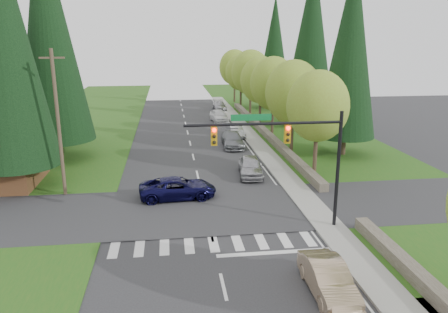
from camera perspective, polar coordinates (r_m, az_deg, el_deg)
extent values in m
plane|color=#28282B|center=(20.99, -0.44, -15.20)|extent=(120.00, 120.00, 0.00)
cube|color=#205717|center=(42.24, 13.94, 0.22)|extent=(14.00, 110.00, 0.06)
cube|color=#205717|center=(40.88, -22.45, -0.99)|extent=(14.00, 110.00, 0.06)
cube|color=#28282B|center=(28.14, -2.42, -6.98)|extent=(120.00, 8.00, 0.10)
cube|color=gray|center=(42.32, 5.25, 0.70)|extent=(1.80, 80.00, 0.13)
cube|color=gray|center=(42.15, 4.12, 0.66)|extent=(0.20, 80.00, 0.13)
cube|color=#4C4438|center=(21.11, 25.52, -15.54)|extent=(0.70, 14.00, 0.70)
cube|color=#4C4438|center=(50.22, 5.19, 3.34)|extent=(0.70, 40.00, 0.70)
cylinder|color=black|center=(25.39, 14.63, -1.82)|extent=(0.20, 0.20, 6.80)
cylinder|color=black|center=(23.45, 5.26, 4.28)|extent=(8.60, 0.16, 0.16)
cube|color=#0C662D|center=(23.30, 3.57, 5.11)|extent=(2.20, 0.04, 0.35)
cube|color=#BF8C0C|center=(23.89, 8.28, 2.91)|extent=(0.32, 0.24, 1.00)
sphere|color=#FF0C05|center=(23.69, 8.40, 3.67)|extent=(0.22, 0.22, 0.22)
cube|color=#BF8C0C|center=(23.15, -1.32, 2.67)|extent=(0.32, 0.24, 1.00)
sphere|color=#FF0C05|center=(22.94, -1.29, 3.45)|extent=(0.22, 0.22, 0.22)
cylinder|color=#473828|center=(31.36, -20.80, 3.89)|extent=(0.24, 0.24, 10.00)
cube|color=#473828|center=(30.88, -21.58, 11.91)|extent=(1.60, 0.10, 0.12)
cylinder|color=#38281C|center=(34.92, 11.86, 1.22)|extent=(0.32, 0.32, 4.76)
ellipsoid|color=olive|center=(34.30, 12.16, 6.47)|extent=(4.80, 4.80, 5.52)
cylinder|color=#38281C|center=(41.43, 8.88, 3.67)|extent=(0.32, 0.32, 4.93)
ellipsoid|color=olive|center=(40.91, 9.07, 8.26)|extent=(5.20, 5.20, 5.98)
cylinder|color=#38281C|center=(48.02, 6.35, 5.40)|extent=(0.32, 0.32, 5.04)
ellipsoid|color=olive|center=(47.56, 6.47, 9.46)|extent=(5.00, 5.00, 5.75)
cylinder|color=#38281C|center=(54.80, 4.73, 6.53)|extent=(0.32, 0.32, 4.82)
ellipsoid|color=olive|center=(54.40, 4.80, 9.93)|extent=(5.00, 5.00, 5.75)
cylinder|color=#38281C|center=(61.58, 3.47, 7.67)|extent=(0.32, 0.32, 5.15)
ellipsoid|color=olive|center=(61.23, 3.52, 10.91)|extent=(5.40, 5.40, 6.21)
cylinder|color=#38281C|center=(68.41, 2.20, 8.25)|extent=(0.32, 0.32, 4.70)
ellipsoid|color=olive|center=(68.10, 2.22, 10.91)|extent=(4.80, 4.80, 5.52)
cylinder|color=#38281C|center=(75.28, 1.39, 9.00)|extent=(0.32, 0.32, 4.98)
ellipsoid|color=olive|center=(74.99, 1.40, 11.57)|extent=(5.20, 5.20, 5.98)
cylinder|color=#38281C|center=(35.10, -25.03, -2.18)|extent=(0.50, 0.50, 2.00)
cone|color=black|center=(33.76, -26.93, 13.93)|extent=(6.12, 6.12, 18.00)
cylinder|color=#38281C|center=(42.27, -20.60, 1.06)|extent=(0.50, 0.50, 2.00)
cone|color=black|center=(41.17, -21.97, 15.10)|extent=(6.46, 6.46, 19.00)
cylinder|color=#38281C|center=(48.43, -21.36, 2.69)|extent=(0.50, 0.50, 2.00)
cone|color=black|center=(47.47, -22.47, 13.71)|extent=(5.78, 5.78, 17.00)
cylinder|color=#38281C|center=(42.37, 15.29, 1.53)|extent=(0.50, 0.50, 2.00)
cone|color=black|center=(41.28, 16.16, 13.49)|extent=(5.44, 5.44, 16.00)
cylinder|color=#38281C|center=(55.57, 10.79, 4.96)|extent=(0.50, 0.50, 2.00)
cone|color=black|center=(54.73, 11.32, 15.11)|extent=(6.12, 6.12, 18.00)
cylinder|color=#38281C|center=(68.60, 6.39, 7.05)|extent=(0.50, 0.50, 2.00)
cone|color=black|center=(67.94, 6.61, 13.99)|extent=(5.10, 5.10, 15.00)
imported|color=tan|center=(19.80, 13.44, -15.27)|extent=(1.55, 4.36, 1.43)
imported|color=#0B0A33|center=(30.02, -6.06, -4.13)|extent=(5.38, 2.76, 1.45)
imported|color=#A6A5AA|center=(34.77, 3.50, -1.28)|extent=(2.33, 4.73, 1.55)
imported|color=slate|center=(44.02, 1.15, 2.22)|extent=(2.23, 5.12, 1.47)
imported|color=silver|center=(48.57, 1.50, 3.36)|extent=(1.85, 4.12, 1.31)
imported|color=silver|center=(57.52, -0.66, 5.36)|extent=(2.33, 4.79, 1.57)
imported|color=#9C9CA1|center=(66.79, -0.60, 6.63)|extent=(1.93, 4.63, 1.34)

